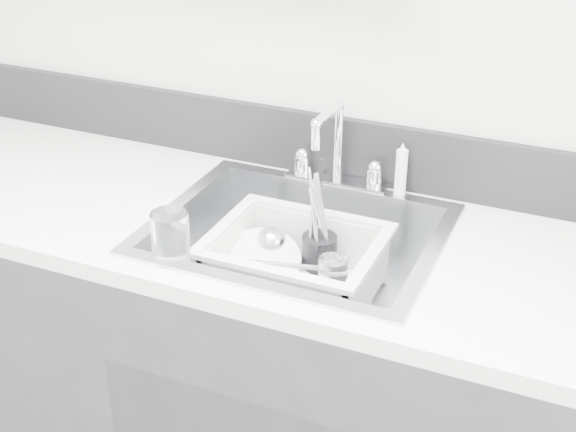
% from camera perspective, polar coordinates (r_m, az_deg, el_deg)
% --- Properties ---
extents(counter_run, '(3.20, 0.62, 0.92)m').
position_cam_1_polar(counter_run, '(2.05, 0.58, -12.31)').
color(counter_run, '#2A2A2D').
rests_on(counter_run, ground).
extents(backsplash, '(3.20, 0.02, 0.16)m').
position_cam_1_polar(backsplash, '(2.00, 4.02, 4.81)').
color(backsplash, black).
rests_on(backsplash, counter_run).
extents(sink, '(0.64, 0.52, 0.20)m').
position_cam_1_polar(sink, '(1.83, 0.63, -3.46)').
color(sink, silver).
rests_on(sink, counter_run).
extents(faucet, '(0.26, 0.18, 0.23)m').
position_cam_1_polar(faucet, '(1.96, 3.47, 3.73)').
color(faucet, silver).
rests_on(faucet, counter_run).
extents(side_sprayer, '(0.03, 0.03, 0.14)m').
position_cam_1_polar(side_sprayer, '(1.93, 8.05, 3.28)').
color(side_sprayer, silver).
rests_on(side_sprayer, counter_run).
extents(wash_tub, '(0.42, 0.36, 0.15)m').
position_cam_1_polar(wash_tub, '(1.83, 0.55, -3.61)').
color(wash_tub, silver).
rests_on(wash_tub, sink).
extents(plate_stack, '(0.23, 0.22, 0.09)m').
position_cam_1_polar(plate_stack, '(1.89, -1.67, -3.85)').
color(plate_stack, white).
rests_on(plate_stack, wash_tub).
extents(utensil_cup, '(0.08, 0.08, 0.28)m').
position_cam_1_polar(utensil_cup, '(1.88, 2.23, -2.62)').
color(utensil_cup, black).
rests_on(utensil_cup, wash_tub).
extents(ladle, '(0.26, 0.31, 0.09)m').
position_cam_1_polar(ladle, '(1.86, -0.81, -3.61)').
color(ladle, silver).
rests_on(ladle, wash_tub).
extents(tumbler_in_tub, '(0.08, 0.08, 0.10)m').
position_cam_1_polar(tumbler_in_tub, '(1.82, 3.21, -4.40)').
color(tumbler_in_tub, white).
rests_on(tumbler_in_tub, wash_tub).
extents(tumbler_counter, '(0.10, 0.10, 0.11)m').
position_cam_1_polar(tumbler_counter, '(1.67, -8.36, -1.48)').
color(tumbler_counter, white).
rests_on(tumbler_counter, counter_run).
extents(bowl_small, '(0.13, 0.13, 0.03)m').
position_cam_1_polar(bowl_small, '(1.77, 1.87, -6.47)').
color(bowl_small, white).
rests_on(bowl_small, wash_tub).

